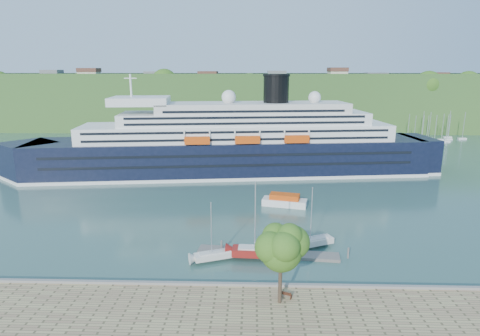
# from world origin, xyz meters

# --- Properties ---
(ground) EXTENTS (400.00, 400.00, 0.00)m
(ground) POSITION_xyz_m (0.00, 0.00, 0.00)
(ground) COLOR #335B53
(ground) RESTS_ON ground
(far_hillside) EXTENTS (400.00, 50.00, 24.00)m
(far_hillside) POSITION_xyz_m (0.00, 145.00, 12.00)
(far_hillside) COLOR #315D25
(far_hillside) RESTS_ON ground
(quay_coping) EXTENTS (220.00, 0.50, 0.30)m
(quay_coping) POSITION_xyz_m (0.00, -0.20, 1.15)
(quay_coping) COLOR slate
(quay_coping) RESTS_ON promenade
(cruise_ship) EXTENTS (111.00, 28.53, 24.68)m
(cruise_ship) POSITION_xyz_m (-6.39, 55.77, 12.34)
(cruise_ship) COLOR black
(cruise_ship) RESTS_ON ground
(park_bench) EXTENTS (1.55, 1.12, 0.92)m
(park_bench) POSITION_xyz_m (3.23, -2.61, 1.46)
(park_bench) COLOR #4B2515
(park_bench) RESTS_ON promenade
(promenade_tree) EXTENTS (5.95, 5.95, 9.85)m
(promenade_tree) POSITION_xyz_m (2.49, -3.53, 5.93)
(promenade_tree) COLOR #345D18
(promenade_tree) RESTS_ON promenade
(floating_pontoon) EXTENTS (20.09, 4.53, 0.44)m
(floating_pontoon) POSITION_xyz_m (1.70, 9.99, 0.22)
(floating_pontoon) COLOR slate
(floating_pontoon) RESTS_ON ground
(sailboat_white_near) EXTENTS (6.51, 3.86, 8.13)m
(sailboat_white_near) POSITION_xyz_m (-5.61, 7.92, 4.07)
(sailboat_white_near) COLOR silver
(sailboat_white_near) RESTS_ON ground
(sailboat_red) EXTENTS (8.31, 2.72, 10.59)m
(sailboat_red) POSITION_xyz_m (0.43, 8.62, 5.29)
(sailboat_red) COLOR maroon
(sailboat_red) RESTS_ON ground
(sailboat_white_far) EXTENTS (7.06, 4.59, 8.90)m
(sailboat_white_far) POSITION_xyz_m (8.44, 12.63, 4.45)
(sailboat_white_far) COLOR silver
(sailboat_white_far) RESTS_ON ground
(tender_launch) EXTENTS (8.95, 4.80, 2.35)m
(tender_launch) POSITION_xyz_m (5.69, 31.27, 1.18)
(tender_launch) COLOR #D3450C
(tender_launch) RESTS_ON ground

